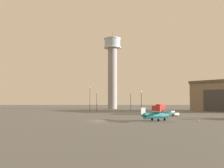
# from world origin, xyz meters

# --- Properties ---
(ground_plane) EXTENTS (400.00, 400.00, 0.00)m
(ground_plane) POSITION_xyz_m (0.00, 0.00, 0.00)
(ground_plane) COLOR #60605E
(control_tower) EXTENTS (8.65, 8.65, 39.65)m
(control_tower) POSITION_xyz_m (3.32, 75.40, 21.41)
(control_tower) COLOR gray
(control_tower) RESTS_ON ground_plane
(airplane_teal) EXTENTS (6.94, 8.68, 2.69)m
(airplane_teal) POSITION_xyz_m (11.33, -0.03, 1.26)
(airplane_teal) COLOR teal
(airplane_teal) RESTS_ON ground_plane
(truck_fuel_tanker_red) EXTENTS (5.10, 7.07, 3.04)m
(truck_fuel_tanker_red) POSITION_xyz_m (17.09, 25.96, 1.69)
(truck_fuel_tanker_red) COLOR #38383D
(truck_fuel_tanker_red) RESTS_ON ground_plane
(car_white) EXTENTS (4.43, 4.56, 1.37)m
(car_white) POSITION_xyz_m (18.10, 16.92, 0.74)
(car_white) COLOR white
(car_white) RESTS_ON ground_plane
(light_post_west) EXTENTS (0.44, 0.44, 7.45)m
(light_post_west) POSITION_xyz_m (-2.90, 46.46, 4.52)
(light_post_west) COLOR #38383D
(light_post_west) RESTS_ON ground_plane
(light_post_east) EXTENTS (0.44, 0.44, 9.48)m
(light_post_east) POSITION_xyz_m (-5.83, 49.77, 5.59)
(light_post_east) COLOR #38383D
(light_post_east) RESTS_ON ground_plane
(light_post_north) EXTENTS (0.44, 0.44, 7.45)m
(light_post_north) POSITION_xyz_m (10.82, 54.77, 4.52)
(light_post_north) COLOR #38383D
(light_post_north) RESTS_ON ground_plane
(light_post_centre) EXTENTS (0.44, 0.44, 7.65)m
(light_post_centre) POSITION_xyz_m (14.07, 44.99, 4.62)
(light_post_centre) COLOR #38383D
(light_post_centre) RESTS_ON ground_plane
(traffic_cone_near_left) EXTENTS (0.36, 0.36, 0.72)m
(traffic_cone_near_left) POSITION_xyz_m (14.17, 14.15, 0.35)
(traffic_cone_near_left) COLOR black
(traffic_cone_near_left) RESTS_ON ground_plane
(traffic_cone_near_right) EXTENTS (0.36, 0.36, 0.69)m
(traffic_cone_near_right) POSITION_xyz_m (19.39, -0.95, 0.34)
(traffic_cone_near_right) COLOR black
(traffic_cone_near_right) RESTS_ON ground_plane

